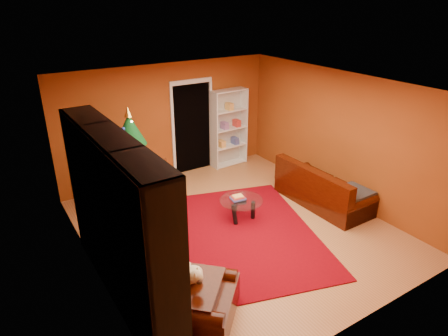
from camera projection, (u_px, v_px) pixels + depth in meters
floor at (236, 229)px, 7.32m from camera, size 5.00×5.50×0.05m
ceiling at (238, 85)px, 6.26m from camera, size 5.00×5.50×0.05m
wall_back at (167, 122)px, 8.94m from camera, size 5.00×0.05×2.60m
wall_left at (86, 200)px, 5.56m from camera, size 0.05×5.50×2.60m
wall_right at (340, 136)px, 8.03m from camera, size 0.05×5.50×2.60m
doorway at (192, 129)px, 9.30m from camera, size 1.06×0.60×2.16m
rug at (231, 235)px, 7.07m from camera, size 3.73×4.06×0.02m
media_unit at (118, 220)px, 5.28m from camera, size 0.52×3.11×2.38m
christmas_tree at (133, 161)px, 7.60m from camera, size 1.52×1.52×2.08m
gift_box_teal at (135, 193)px, 8.26m from camera, size 0.30×0.30×0.28m
gift_box_green at (165, 205)px, 7.83m from camera, size 0.29×0.29×0.25m
gift_box_red at (132, 195)px, 8.26m from camera, size 0.24×0.24×0.23m
white_bookshelf at (229, 128)px, 9.67m from camera, size 0.91×0.36×1.94m
armchair at (194, 291)px, 5.11m from camera, size 1.60×1.60×0.88m
dog at (190, 275)px, 5.08m from camera, size 0.49×0.50×0.29m
sofa at (324, 184)px, 8.00m from camera, size 0.92×1.99×0.85m
coffee_table at (241, 209)px, 7.51m from camera, size 0.92×0.92×0.51m
acrylic_chair at (165, 187)px, 7.93m from camera, size 0.53×0.56×0.83m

